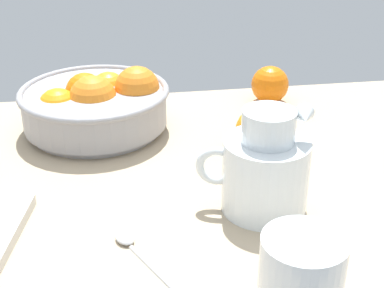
{
  "coord_description": "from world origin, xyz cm",
  "views": [
    {
      "loc": [
        -11.27,
        -71.94,
        45.56
      ],
      "look_at": [
        -0.11,
        1.15,
        7.96
      ],
      "focal_mm": 52.76,
      "sensor_mm": 36.0,
      "label": 1
    }
  ],
  "objects": [
    {
      "name": "juice_glass",
      "position": [
        7.1,
        -27.71,
        4.74
      ],
      "size": [
        9.07,
        9.07,
        10.98
      ],
      "color": "white",
      "rests_on": "ground_plane"
    },
    {
      "name": "juice_pitcher",
      "position": [
        9.35,
        -5.22,
        5.63
      ],
      "size": [
        16.03,
        12.26,
        16.13
      ],
      "color": "white",
      "rests_on": "ground_plane"
    },
    {
      "name": "loose_orange_0",
      "position": [
        13.15,
        11.13,
        4.31
      ],
      "size": [
        8.63,
        8.63,
        8.63
      ],
      "primitive_type": "sphere",
      "color": "orange",
      "rests_on": "ground_plane"
    },
    {
      "name": "loose_orange_1",
      "position": [
        21.09,
        33.43,
        3.85
      ],
      "size": [
        7.7,
        7.7,
        7.7
      ],
      "primitive_type": "sphere",
      "color": "orange",
      "rests_on": "ground_plane"
    },
    {
      "name": "fruit_bowl",
      "position": [
        -14.25,
        25.75,
        5.02
      ],
      "size": [
        27.59,
        27.59,
        11.57
      ],
      "color": "#99999E",
      "rests_on": "ground_plane"
    },
    {
      "name": "spoon",
      "position": [
        -9.61,
        -12.81,
        0.44
      ],
      "size": [
        7.51,
        12.79,
        1.0
      ],
      "color": "silver",
      "rests_on": "ground_plane"
    },
    {
      "name": "ground_plane",
      "position": [
        0.0,
        0.0,
        -1.5
      ],
      "size": [
        111.19,
        83.28,
        3.0
      ],
      "primitive_type": "cube",
      "color": "tan"
    }
  ]
}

